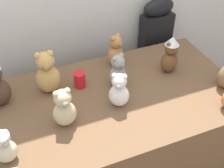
# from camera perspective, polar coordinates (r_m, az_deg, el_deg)

# --- Properties ---
(display_table) EXTENTS (1.75, 0.94, 0.73)m
(display_table) POSITION_cam_1_polar(r_m,az_deg,el_deg) (2.13, 0.00, -9.95)
(display_table) COLOR brown
(display_table) RESTS_ON ground_plane
(instrument_case) EXTENTS (0.29, 0.14, 1.07)m
(instrument_case) POSITION_cam_1_polar(r_m,az_deg,el_deg) (2.64, 8.40, 6.18)
(instrument_case) COLOR black
(instrument_case) RESTS_ON ground_plane
(teddy_bear_sand) EXTENTS (0.14, 0.13, 0.27)m
(teddy_bear_sand) POSITION_cam_1_polar(r_m,az_deg,el_deg) (1.64, -9.66, -4.94)
(teddy_bear_sand) COLOR #CCB78E
(teddy_bear_sand) RESTS_ON display_table
(teddy_bear_cream) EXTENTS (0.14, 0.12, 0.25)m
(teddy_bear_cream) POSITION_cam_1_polar(r_m,az_deg,el_deg) (1.55, -20.99, -11.52)
(teddy_bear_cream) COLOR beige
(teddy_bear_cream) RESTS_ON display_table
(teddy_bear_caramel) EXTENTS (0.17, 0.16, 0.25)m
(teddy_bear_caramel) POSITION_cam_1_polar(r_m,az_deg,el_deg) (2.09, 0.75, 6.69)
(teddy_bear_caramel) COLOR #B27A42
(teddy_bear_caramel) RESTS_ON display_table
(teddy_bear_honey) EXTENTS (0.17, 0.15, 0.32)m
(teddy_bear_honey) POSITION_cam_1_polar(r_m,az_deg,el_deg) (1.88, -12.95, 2.09)
(teddy_bear_honey) COLOR tan
(teddy_bear_honey) RESTS_ON display_table
(teddy_bear_ash) EXTENTS (0.16, 0.15, 0.25)m
(teddy_bear_ash) POSITION_cam_1_polar(r_m,az_deg,el_deg) (1.90, 1.19, 2.58)
(teddy_bear_ash) COLOR gray
(teddy_bear_ash) RESTS_ON display_table
(teddy_bear_chestnut) EXTENTS (0.16, 0.14, 0.29)m
(teddy_bear_chestnut) POSITION_cam_1_polar(r_m,az_deg,el_deg) (2.05, 11.74, 5.78)
(teddy_bear_chestnut) COLOR brown
(teddy_bear_chestnut) RESTS_ON display_table
(teddy_bear_snow) EXTENTS (0.17, 0.16, 0.25)m
(teddy_bear_snow) POSITION_cam_1_polar(r_m,az_deg,el_deg) (1.74, 1.43, -1.43)
(teddy_bear_snow) COLOR white
(teddy_bear_snow) RESTS_ON display_table
(party_cup_red) EXTENTS (0.08, 0.08, 0.11)m
(party_cup_red) POSITION_cam_1_polar(r_m,az_deg,el_deg) (1.93, -6.55, 0.86)
(party_cup_red) COLOR red
(party_cup_red) RESTS_ON display_table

